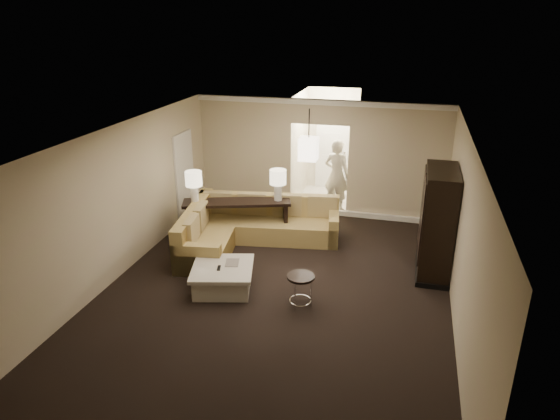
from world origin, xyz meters
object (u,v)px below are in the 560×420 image
(coffee_table, at_px, (223,277))
(console_table, at_px, (237,216))
(drink_table, at_px, (301,284))
(armoire, at_px, (437,225))
(sectional_sofa, at_px, (248,228))
(person, at_px, (337,171))

(coffee_table, height_order, console_table, console_table)
(drink_table, bearing_deg, armoire, 40.36)
(sectional_sofa, height_order, console_table, sectional_sofa)
(console_table, height_order, person, person)
(armoire, bearing_deg, sectional_sofa, 175.95)
(coffee_table, height_order, person, person)
(console_table, height_order, armoire, armoire)
(console_table, bearing_deg, armoire, -25.01)
(drink_table, bearing_deg, console_table, 129.95)
(coffee_table, relative_size, console_table, 0.56)
(console_table, xyz_separation_m, person, (1.79, 2.30, 0.48))
(person, bearing_deg, drink_table, 108.63)
(coffee_table, distance_m, drink_table, 1.50)
(armoire, bearing_deg, coffee_table, -155.89)
(sectional_sofa, distance_m, person, 2.97)
(sectional_sofa, distance_m, console_table, 0.38)
(armoire, bearing_deg, person, 129.78)
(armoire, height_order, drink_table, armoire)
(armoire, relative_size, drink_table, 3.52)
(armoire, bearing_deg, drink_table, -139.64)
(armoire, xyz_separation_m, drink_table, (-2.17, -1.84, -0.56))
(sectional_sofa, height_order, coffee_table, sectional_sofa)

